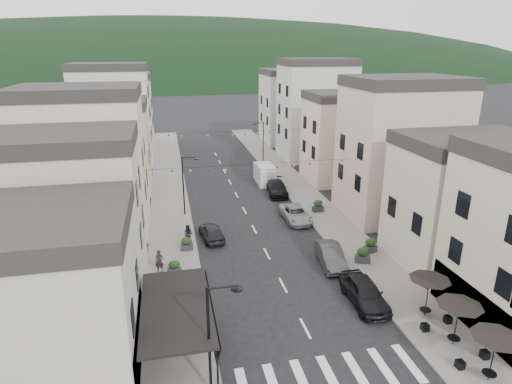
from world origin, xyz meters
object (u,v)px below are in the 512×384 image
parked_car_b (331,256)px  pedestrian_a (160,261)px  parked_car_c (296,214)px  parked_car_d (277,188)px  delivery_van (265,174)px  parked_car_e (211,232)px  pedestrian_b (188,234)px  parked_car_a (364,292)px

parked_car_b → pedestrian_a: pedestrian_a is taller
parked_car_c → pedestrian_a: pedestrian_a is taller
parked_car_d → delivery_van: bearing=102.2°
parked_car_c → parked_car_e: 8.83m
parked_car_d → pedestrian_b: (-10.73, -11.31, 0.24)m
pedestrian_a → pedestrian_b: 5.00m
pedestrian_b → pedestrian_a: bearing=-88.8°
delivery_van → parked_car_e: bearing=-116.8°
parked_car_d → delivery_van: (-0.41, 4.54, 0.43)m
parked_car_a → parked_car_e: 14.80m
parked_car_e → delivery_van: delivery_van is taller
parked_car_e → pedestrian_b: size_ratio=2.38×
parked_car_d → delivery_van: delivery_van is taller
parked_car_b → pedestrian_a: 12.99m
parked_car_a → pedestrian_b: size_ratio=2.83×
parked_car_a → parked_car_d: bearing=91.2°
parked_car_e → parked_car_c: bearing=-170.5°
pedestrian_b → parked_car_c: bearing=47.4°
parked_car_b → pedestrian_b: bearing=158.3°
parked_car_d → pedestrian_b: 15.59m
pedestrian_a → pedestrian_b: pedestrian_a is taller
parked_car_b → parked_car_e: size_ratio=1.12×
parked_car_e → pedestrian_a: bearing=42.1°
delivery_van → pedestrian_b: (-10.32, -15.85, -0.19)m
parked_car_c → delivery_van: size_ratio=0.99×
pedestrian_a → delivery_van: bearing=70.7°
parked_car_b → parked_car_d: bearing=96.1°
parked_car_c → parked_car_d: parked_car_d is taller
parked_car_b → pedestrian_a: (-12.92, 1.32, 0.24)m
parked_car_a → pedestrian_b: (-10.73, 11.20, 0.15)m
parked_car_d → parked_car_e: parked_car_d is taller
delivery_van → pedestrian_b: delivery_van is taller
parked_car_c → pedestrian_b: (-10.49, -3.35, 0.29)m
parked_car_d → pedestrian_a: (-13.12, -15.71, 0.25)m
parked_car_b → delivery_van: 21.57m
parked_car_a → delivery_van: 27.05m
parked_car_c → pedestrian_b: 11.01m
parked_car_d → parked_car_c: bearing=-84.8°
delivery_van → pedestrian_b: bearing=-121.1°
parked_car_b → parked_car_a: bearing=-81.1°
parked_car_b → parked_car_c: size_ratio=0.93×
pedestrian_b → parked_car_a: bearing=-16.5°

